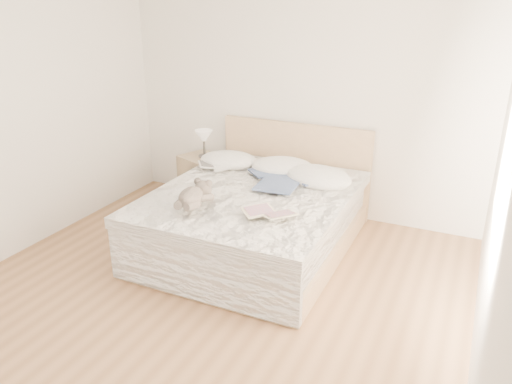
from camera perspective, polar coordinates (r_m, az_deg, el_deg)
floor at (r=4.03m, az=-7.28°, el=-13.18°), size 4.00×4.50×0.00m
wall_back at (r=5.42m, az=4.93°, el=11.59°), size 4.00×0.02×2.70m
wall_right at (r=2.92m, az=26.80°, el=0.50°), size 0.02×4.50×2.70m
window at (r=3.17m, az=26.87°, el=3.98°), size 0.02×1.30×1.10m
bed at (r=4.79m, az=0.09°, el=-2.82°), size 1.72×2.14×1.00m
nightstand at (r=5.86m, az=-6.13°, el=1.46°), size 0.57×0.54×0.56m
table_lamp at (r=5.69m, az=-5.97°, el=6.16°), size 0.24×0.24×0.31m
pillow_left at (r=5.34m, az=-3.14°, el=3.64°), size 0.69×0.53×0.19m
pillow_middle at (r=5.13m, az=3.05°, el=2.87°), size 0.72×0.57×0.19m
pillow_right at (r=4.87m, az=7.14°, el=1.71°), size 0.76×0.61×0.20m
blouse at (r=4.73m, az=2.73°, el=1.11°), size 0.62×0.65×0.02m
photo_book at (r=5.19m, az=-4.84°, el=2.93°), size 0.42×0.40×0.03m
childrens_book at (r=4.06m, az=1.51°, el=-2.47°), size 0.46×0.44×0.02m
teddy_bear at (r=4.21m, az=-7.38°, el=-1.42°), size 0.27×0.37×0.19m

